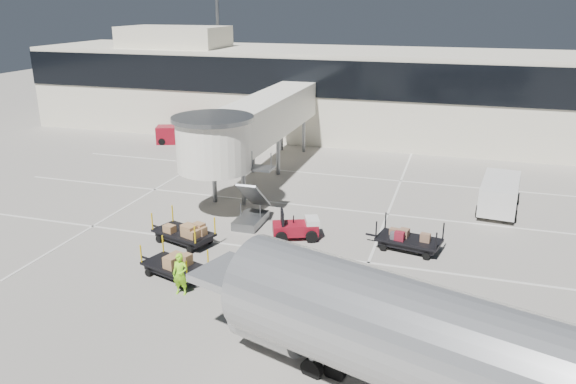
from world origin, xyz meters
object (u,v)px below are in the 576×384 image
Objects in this scene: belt_loader at (179,135)px; aircraft at (468,358)px; baggage_tug at (297,228)px; box_cart_near at (174,266)px; ground_worker at (180,274)px; suitcase_cart at (409,240)px; minivan at (500,192)px; box_cart_far at (182,232)px.

aircraft is at bearing -69.40° from belt_loader.
box_cart_near is (-4.20, -6.11, -0.02)m from baggage_tug.
box_cart_near is 1.77m from ground_worker.
minivan reaches higher than suitcase_cart.
box_cart_far is at bearing 163.19° from aircraft.
baggage_tug reaches higher than box_cart_far.
belt_loader is 0.26× the size of aircraft.
aircraft reaches higher than box_cart_far.
minivan is (16.38, 10.47, 0.56)m from box_cart_far.
baggage_tug is 7.41m from box_cart_near.
belt_loader reaches higher than minivan.
suitcase_cart is 0.76× the size of minivan.
belt_loader is at bearing 134.53° from box_cart_near.
box_cart_near is 0.22× the size of aircraft.
suitcase_cart is 1.05× the size of box_cart_near.
ground_worker is at bearing -45.36° from box_cart_far.
aircraft is at bearing -76.93° from baggage_tug.
suitcase_cart is 12.01m from box_cart_near.
box_cart_far is at bearing 111.69° from ground_worker.
suitcase_cart is 9.14m from minivan.
minivan is (13.87, 15.48, 0.21)m from ground_worker.
suitcase_cart is 0.23× the size of aircraft.
box_cart_far is 0.91× the size of belt_loader.
minivan is at bearing 14.58° from baggage_tug.
belt_loader is at bearing 153.09° from suitcase_cart.
suitcase_cart is 13.23m from aircraft.
aircraft is at bearing -89.04° from minivan.
ground_worker is at bearing -34.10° from box_cart_near.
minivan is at bearing 43.19° from ground_worker.
box_cart_far is at bearing -81.19° from belt_loader.
ground_worker reaches higher than box_cart_near.
suitcase_cart is 2.11× the size of ground_worker.
box_cart_near is at bearing -146.65° from baggage_tug.
baggage_tug is 0.60× the size of belt_loader.
suitcase_cart is at bearing -115.08° from minivan.
baggage_tug is 0.67× the size of suitcase_cart.
baggage_tug is 0.71× the size of box_cart_near.
box_cart_far is 0.77× the size of minivan.
minivan is 20.68m from aircraft.
belt_loader is (-10.76, 20.21, 0.17)m from box_cart_far.
box_cart_near is at bearing 171.82° from aircraft.
belt_loader is 39.47m from aircraft.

